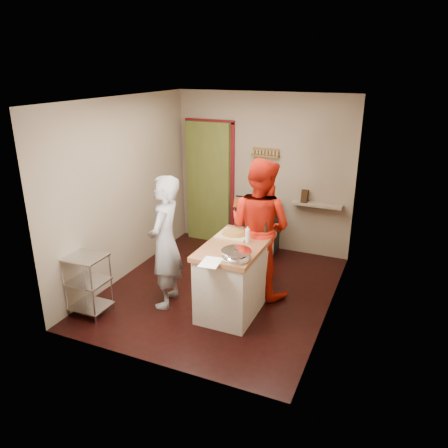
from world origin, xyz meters
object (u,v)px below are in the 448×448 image
(person_stripe, at_px, (165,243))
(person_red, at_px, (260,227))
(stove, at_px, (257,228))
(wire_shelving, at_px, (88,282))
(island, at_px, (235,275))

(person_stripe, distance_m, person_red, 1.28)
(stove, xyz_separation_m, person_stripe, (-0.54, -2.02, 0.42))
(wire_shelving, distance_m, person_red, 2.32)
(wire_shelving, distance_m, island, 1.86)
(stove, distance_m, wire_shelving, 2.94)
(wire_shelving, bearing_deg, person_stripe, 37.56)
(island, distance_m, person_stripe, 0.98)
(island, xyz_separation_m, person_red, (0.12, 0.57, 0.46))
(person_red, bearing_deg, stove, -54.39)
(person_stripe, xyz_separation_m, person_red, (0.99, 0.81, 0.07))
(wire_shelving, bearing_deg, island, 26.98)
(island, height_order, person_red, person_red)
(person_stripe, bearing_deg, island, 94.57)
(stove, xyz_separation_m, person_red, (0.44, -1.21, 0.49))
(wire_shelving, xyz_separation_m, person_red, (1.77, 1.41, 0.50))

